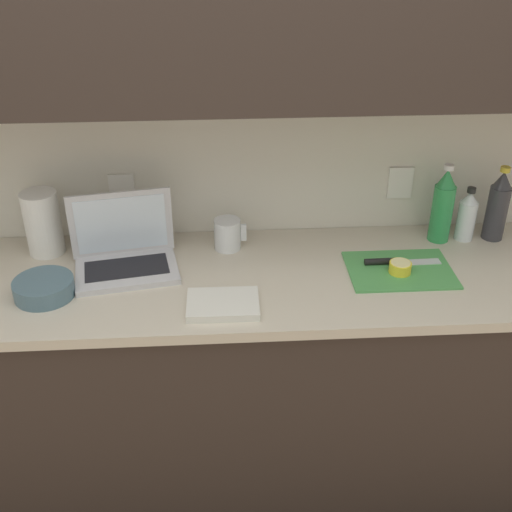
{
  "coord_description": "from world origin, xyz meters",
  "views": [
    {
      "loc": [
        0.07,
        -1.81,
        2.01
      ],
      "look_at": [
        0.18,
        -0.01,
        0.97
      ],
      "focal_mm": 45.0,
      "sensor_mm": 36.0,
      "label": 1
    }
  ],
  "objects_px": {
    "bottle_water_clear": "(498,206)",
    "paper_towel_roll": "(43,223)",
    "bottle_green_soda": "(443,206)",
    "bottle_oil_tall": "(467,216)",
    "knife": "(390,262)",
    "laptop": "(125,251)",
    "cutting_board": "(400,270)",
    "bowl_white": "(44,288)",
    "lemon_half_cut": "(400,267)",
    "measuring_cup": "(228,234)"
  },
  "relations": [
    {
      "from": "bottle_water_clear",
      "to": "paper_towel_roll",
      "type": "distance_m",
      "value": 1.6
    },
    {
      "from": "bottle_green_soda",
      "to": "bottle_oil_tall",
      "type": "relative_size",
      "value": 1.44
    },
    {
      "from": "knife",
      "to": "bottle_oil_tall",
      "type": "distance_m",
      "value": 0.37
    },
    {
      "from": "laptop",
      "to": "bottle_green_soda",
      "type": "distance_m",
      "value": 1.12
    },
    {
      "from": "knife",
      "to": "bottle_green_soda",
      "type": "xyz_separation_m",
      "value": [
        0.22,
        0.18,
        0.12
      ]
    },
    {
      "from": "laptop",
      "to": "cutting_board",
      "type": "xyz_separation_m",
      "value": [
        0.92,
        -0.09,
        -0.05
      ]
    },
    {
      "from": "bowl_white",
      "to": "lemon_half_cut",
      "type": "bearing_deg",
      "value": 2.74
    },
    {
      "from": "bottle_green_soda",
      "to": "bottle_water_clear",
      "type": "xyz_separation_m",
      "value": [
        0.2,
        0.0,
        -0.01
      ]
    },
    {
      "from": "paper_towel_roll",
      "to": "cutting_board",
      "type": "bearing_deg",
      "value": -9.8
    },
    {
      "from": "measuring_cup",
      "to": "paper_towel_roll",
      "type": "height_order",
      "value": "paper_towel_roll"
    },
    {
      "from": "bottle_water_clear",
      "to": "measuring_cup",
      "type": "bearing_deg",
      "value": -179.03
    },
    {
      "from": "bottle_oil_tall",
      "to": "bottle_water_clear",
      "type": "relative_size",
      "value": 0.73
    },
    {
      "from": "bottle_green_soda",
      "to": "bottle_water_clear",
      "type": "distance_m",
      "value": 0.2
    },
    {
      "from": "laptop",
      "to": "bottle_oil_tall",
      "type": "xyz_separation_m",
      "value": [
        1.21,
        0.12,
        0.03
      ]
    },
    {
      "from": "measuring_cup",
      "to": "bottle_oil_tall",
      "type": "bearing_deg",
      "value": 1.09
    },
    {
      "from": "bottle_water_clear",
      "to": "bottle_green_soda",
      "type": "bearing_deg",
      "value": -180.0
    },
    {
      "from": "knife",
      "to": "bowl_white",
      "type": "height_order",
      "value": "bowl_white"
    },
    {
      "from": "laptop",
      "to": "bottle_water_clear",
      "type": "relative_size",
      "value": 1.34
    },
    {
      "from": "paper_towel_roll",
      "to": "knife",
      "type": "bearing_deg",
      "value": -8.34
    },
    {
      "from": "cutting_board",
      "to": "knife",
      "type": "bearing_deg",
      "value": 127.41
    },
    {
      "from": "bottle_green_soda",
      "to": "bowl_white",
      "type": "xyz_separation_m",
      "value": [
        -1.35,
        -0.29,
        -0.11
      ]
    },
    {
      "from": "measuring_cup",
      "to": "lemon_half_cut",
      "type": "bearing_deg",
      "value": -20.96
    },
    {
      "from": "knife",
      "to": "lemon_half_cut",
      "type": "bearing_deg",
      "value": -71.47
    },
    {
      "from": "bowl_white",
      "to": "knife",
      "type": "bearing_deg",
      "value": 5.66
    },
    {
      "from": "bottle_oil_tall",
      "to": "measuring_cup",
      "type": "bearing_deg",
      "value": -178.91
    },
    {
      "from": "measuring_cup",
      "to": "cutting_board",
      "type": "bearing_deg",
      "value": -18.84
    },
    {
      "from": "cutting_board",
      "to": "lemon_half_cut",
      "type": "height_order",
      "value": "lemon_half_cut"
    },
    {
      "from": "lemon_half_cut",
      "to": "bowl_white",
      "type": "distance_m",
      "value": 1.15
    },
    {
      "from": "bottle_water_clear",
      "to": "bowl_white",
      "type": "xyz_separation_m",
      "value": [
        -1.55,
        -0.29,
        -0.1
      ]
    },
    {
      "from": "cutting_board",
      "to": "measuring_cup",
      "type": "distance_m",
      "value": 0.61
    },
    {
      "from": "cutting_board",
      "to": "knife",
      "type": "height_order",
      "value": "knife"
    },
    {
      "from": "knife",
      "to": "measuring_cup",
      "type": "xyz_separation_m",
      "value": [
        -0.54,
        0.16,
        0.04
      ]
    },
    {
      "from": "bottle_green_soda",
      "to": "measuring_cup",
      "type": "height_order",
      "value": "bottle_green_soda"
    },
    {
      "from": "bottle_oil_tall",
      "to": "paper_towel_roll",
      "type": "xyz_separation_m",
      "value": [
        -1.5,
        -0.0,
        0.02
      ]
    },
    {
      "from": "bottle_green_soda",
      "to": "paper_towel_roll",
      "type": "distance_m",
      "value": 1.4
    },
    {
      "from": "lemon_half_cut",
      "to": "bowl_white",
      "type": "height_order",
      "value": "bowl_white"
    },
    {
      "from": "bottle_green_soda",
      "to": "bottle_water_clear",
      "type": "relative_size",
      "value": 1.05
    },
    {
      "from": "bottle_oil_tall",
      "to": "laptop",
      "type": "bearing_deg",
      "value": -174.24
    },
    {
      "from": "laptop",
      "to": "paper_towel_roll",
      "type": "height_order",
      "value": "laptop"
    },
    {
      "from": "cutting_board",
      "to": "paper_towel_roll",
      "type": "height_order",
      "value": "paper_towel_roll"
    },
    {
      "from": "bowl_white",
      "to": "laptop",
      "type": "bearing_deg",
      "value": 35.17
    },
    {
      "from": "cutting_board",
      "to": "bottle_water_clear",
      "type": "height_order",
      "value": "bottle_water_clear"
    },
    {
      "from": "paper_towel_roll",
      "to": "bowl_white",
      "type": "bearing_deg",
      "value": -79.61
    },
    {
      "from": "bottle_oil_tall",
      "to": "bottle_water_clear",
      "type": "xyz_separation_m",
      "value": [
        0.11,
        0.0,
        0.04
      ]
    },
    {
      "from": "bottle_green_soda",
      "to": "bowl_white",
      "type": "relative_size",
      "value": 1.55
    },
    {
      "from": "cutting_board",
      "to": "bottle_oil_tall",
      "type": "distance_m",
      "value": 0.37
    },
    {
      "from": "laptop",
      "to": "lemon_half_cut",
      "type": "distance_m",
      "value": 0.92
    },
    {
      "from": "bottle_oil_tall",
      "to": "measuring_cup",
      "type": "height_order",
      "value": "bottle_oil_tall"
    },
    {
      "from": "lemon_half_cut",
      "to": "bottle_green_soda",
      "type": "bearing_deg",
      "value": 48.97
    },
    {
      "from": "lemon_half_cut",
      "to": "bottle_oil_tall",
      "type": "bearing_deg",
      "value": 38.07
    }
  ]
}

